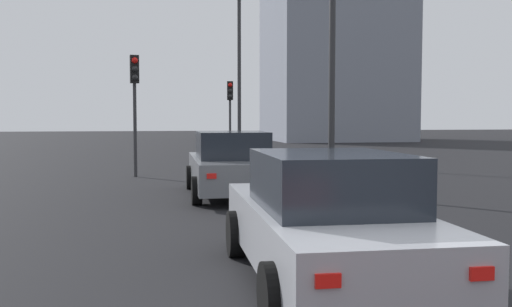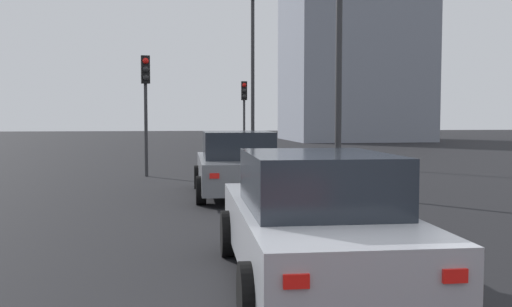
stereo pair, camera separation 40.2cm
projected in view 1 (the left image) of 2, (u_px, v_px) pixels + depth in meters
car_grey_lead at (231, 165)px, 13.95m from camera, size 4.66×2.16×1.59m
car_silver_second at (326, 221)px, 6.51m from camera, size 4.62×2.06×1.54m
traffic_light_near_left at (230, 103)px, 27.21m from camera, size 0.32×0.29×3.69m
traffic_light_near_right at (135, 90)px, 18.24m from camera, size 0.33×0.30×3.95m
street_lamp_kerbside at (333, 8)px, 13.96m from camera, size 0.56×0.36×7.94m
street_lamp_far at (239, 64)px, 25.16m from camera, size 0.56×0.36×7.38m
building_facade_left at (334, 47)px, 48.84m from camera, size 10.60×11.04×16.08m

